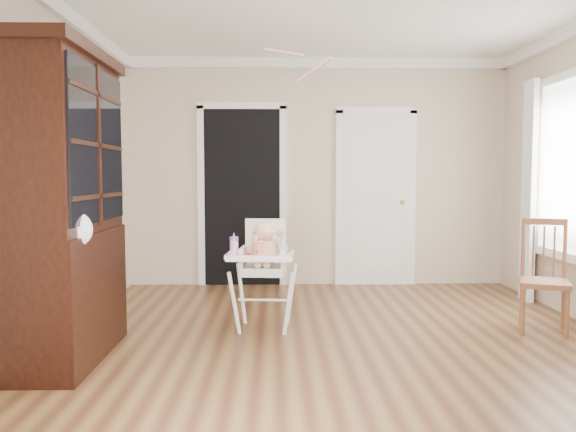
{
  "coord_description": "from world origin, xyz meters",
  "views": [
    {
      "loc": [
        -0.5,
        -4.23,
        1.31
      ],
      "look_at": [
        -0.4,
        0.42,
        0.98
      ],
      "focal_mm": 35.0,
      "sensor_mm": 36.0,
      "label": 1
    }
  ],
  "objects_px": {
    "cake": "(264,249)",
    "sippy_cup": "(234,245)",
    "high_chair": "(264,260)",
    "china_cabinet": "(65,206)",
    "dining_chair": "(544,279)"
  },
  "relations": [
    {
      "from": "cake",
      "to": "sippy_cup",
      "type": "distance_m",
      "value": 0.29
    },
    {
      "from": "high_chair",
      "to": "sippy_cup",
      "type": "distance_m",
      "value": 0.3
    },
    {
      "from": "china_cabinet",
      "to": "sippy_cup",
      "type": "bearing_deg",
      "value": 30.22
    },
    {
      "from": "cake",
      "to": "china_cabinet",
      "type": "bearing_deg",
      "value": -159.38
    },
    {
      "from": "high_chair",
      "to": "sippy_cup",
      "type": "xyz_separation_m",
      "value": [
        -0.24,
        -0.09,
        0.15
      ]
    },
    {
      "from": "china_cabinet",
      "to": "dining_chair",
      "type": "height_order",
      "value": "china_cabinet"
    },
    {
      "from": "sippy_cup",
      "to": "dining_chair",
      "type": "relative_size",
      "value": 0.19
    },
    {
      "from": "high_chair",
      "to": "dining_chair",
      "type": "distance_m",
      "value": 2.37
    },
    {
      "from": "cake",
      "to": "dining_chair",
      "type": "bearing_deg",
      "value": 2.88
    },
    {
      "from": "cake",
      "to": "sippy_cup",
      "type": "xyz_separation_m",
      "value": [
        -0.25,
        0.14,
        0.02
      ]
    },
    {
      "from": "cake",
      "to": "china_cabinet",
      "type": "relative_size",
      "value": 0.11
    },
    {
      "from": "sippy_cup",
      "to": "dining_chair",
      "type": "xyz_separation_m",
      "value": [
        2.61,
        -0.02,
        -0.3
      ]
    },
    {
      "from": "high_chair",
      "to": "china_cabinet",
      "type": "bearing_deg",
      "value": -146.51
    },
    {
      "from": "high_chair",
      "to": "cake",
      "type": "xyz_separation_m",
      "value": [
        0.01,
        -0.23,
        0.13
      ]
    },
    {
      "from": "sippy_cup",
      "to": "cake",
      "type": "bearing_deg",
      "value": -28.82
    }
  ]
}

